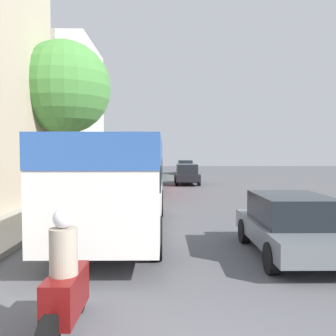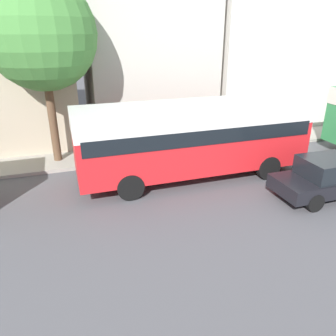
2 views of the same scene
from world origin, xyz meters
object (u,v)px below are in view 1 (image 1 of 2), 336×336
pedestrian_near_curb (112,168)px  car_crossing (291,224)px  bus_following (141,159)px  bus_third_in_line (149,156)px  car_distant (187,174)px  motorcycle_behind_lead (65,287)px  car_far_curb (185,167)px  bus_lead (121,172)px

pedestrian_near_curb → car_crossing: bearing=-72.0°
bus_following → pedestrian_near_curb: bearing=111.3°
bus_following → pedestrian_near_curb: 7.82m
bus_third_in_line → car_distant: 9.46m
motorcycle_behind_lead → car_distant: 23.44m
bus_third_in_line → car_far_curb: 6.08m
car_crossing → pedestrian_near_curb: (-7.28, 22.41, 0.34)m
car_distant → car_far_curb: bearing=87.3°
bus_third_in_line → bus_following: bearing=-89.8°
car_crossing → car_far_curb: 32.74m
bus_lead → bus_third_in_line: size_ratio=0.87×
bus_following → motorcycle_behind_lead: size_ratio=4.19×
bus_lead → motorcycle_behind_lead: 6.51m
bus_third_in_line → car_crossing: size_ratio=2.56×
bus_lead → bus_following: (-0.18, 12.60, 0.15)m
car_crossing → car_distant: 19.45m
bus_third_in_line → car_crossing: bus_third_in_line is taller
car_distant → pedestrian_near_curb: 6.72m
bus_lead → bus_following: bus_following is taller
bus_following → car_distant: bus_following is taller
bus_following → pedestrian_near_curb: size_ratio=5.19×
bus_following → car_crossing: bearing=-73.6°
car_crossing → car_far_curb: bearing=-88.9°
bus_lead → car_far_curb: bus_lead is taller
motorcycle_behind_lead → pedestrian_near_curb: bearing=96.6°
bus_lead → pedestrian_near_curb: bus_lead is taller
bus_following → car_far_curb: (3.81, 17.56, -1.21)m
bus_lead → bus_third_in_line: bus_third_in_line is taller
motorcycle_behind_lead → bus_following: bearing=90.6°
car_distant → car_crossing: bearing=-86.2°
bus_following → car_far_curb: 18.01m
bus_third_in_line → car_crossing: (4.50, -28.21, -1.30)m
motorcycle_behind_lead → car_distant: bearing=82.7°
bus_lead → bus_third_in_line: 25.64m
car_crossing → pedestrian_near_curb: pedestrian_near_curb is taller
car_distant → bus_third_in_line: bearing=110.2°
pedestrian_near_curb → bus_following: bearing=-68.7°
bus_lead → car_crossing: size_ratio=2.23×
car_far_curb → car_distant: car_distant is taller
bus_following → car_crossing: size_ratio=2.27×
car_far_curb → pedestrian_near_curb: 12.27m
car_far_curb → motorcycle_behind_lead: bearing=-95.6°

